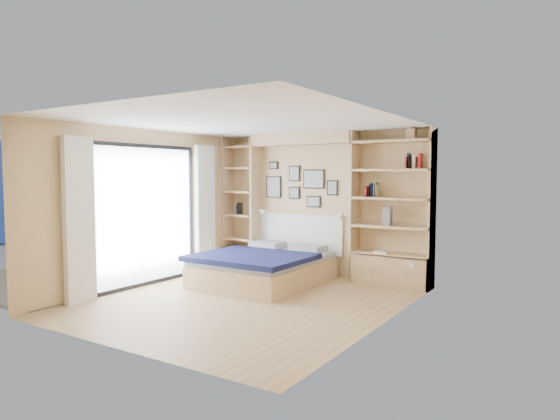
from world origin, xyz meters
The scene contains 8 objects.
ground centered at (0.00, 0.00, 0.00)m, with size 4.50×4.50×0.00m, color tan.
room_shell centered at (-0.39, 1.52, 1.08)m, with size 4.50×4.50×4.50m.
bed centered at (-0.45, 1.11, 0.28)m, with size 1.75×2.21×1.07m.
photo_gallery centered at (-0.45, 2.22, 1.60)m, with size 1.48×0.02×0.82m.
reading_lamps centered at (-0.30, 2.00, 1.10)m, with size 1.92×0.12×0.15m.
shelf_decor centered at (1.19, 2.07, 1.71)m, with size 3.52×0.23×2.03m.
deck centered at (-3.60, 0.00, 0.00)m, with size 3.20×4.00×0.05m, color #685C4C.
deck_chair centered at (-2.77, 0.54, 0.34)m, with size 0.54×0.78×0.72m.
Camera 1 is at (4.10, -5.55, 1.77)m, focal length 32.00 mm.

